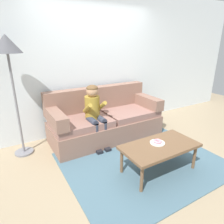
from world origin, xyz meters
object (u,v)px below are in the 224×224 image
(couch, at_px, (105,120))
(person_child, at_px, (94,110))
(toy_controller, at_px, (148,145))
(floor_lamp, at_px, (8,53))
(coffee_table, at_px, (160,148))
(donut, at_px, (157,141))

(couch, height_order, person_child, person_child)
(toy_controller, xyz_separation_m, floor_lamp, (-1.96, 0.90, 1.61))
(person_child, bearing_deg, coffee_table, -68.96)
(couch, height_order, floor_lamp, floor_lamp)
(donut, xyz_separation_m, toy_controller, (0.33, 0.57, -0.43))
(couch, xyz_separation_m, floor_lamp, (-1.49, 0.14, 1.29))
(couch, xyz_separation_m, person_child, (-0.31, -0.21, 0.33))
(couch, relative_size, coffee_table, 1.93)
(coffee_table, relative_size, floor_lamp, 0.58)
(coffee_table, xyz_separation_m, toy_controller, (0.34, 0.62, -0.36))
(couch, bearing_deg, toy_controller, -57.80)
(coffee_table, bearing_deg, toy_controller, 61.57)
(toy_controller, bearing_deg, coffee_table, -146.37)
(donut, bearing_deg, floor_lamp, 138.04)
(coffee_table, bearing_deg, couch, 95.72)
(person_child, relative_size, floor_lamp, 0.58)
(donut, height_order, floor_lamp, floor_lamp)
(coffee_table, bearing_deg, floor_lamp, 136.92)
(floor_lamp, bearing_deg, donut, -41.96)
(coffee_table, height_order, donut, donut)
(couch, bearing_deg, floor_lamp, 174.62)
(couch, xyz_separation_m, coffee_table, (0.14, -1.38, 0.04))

